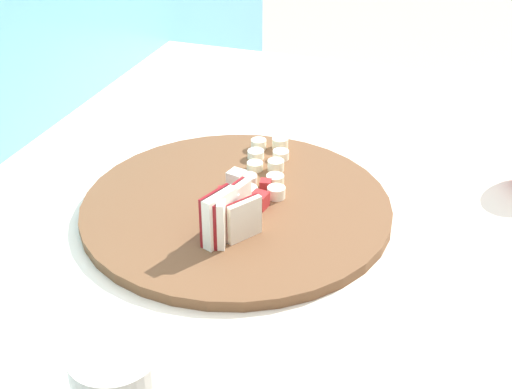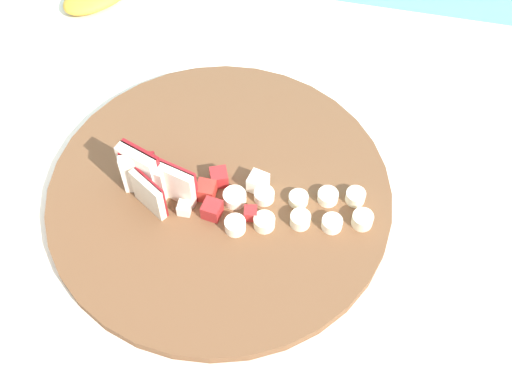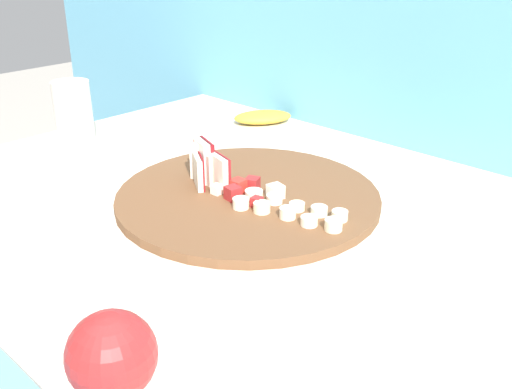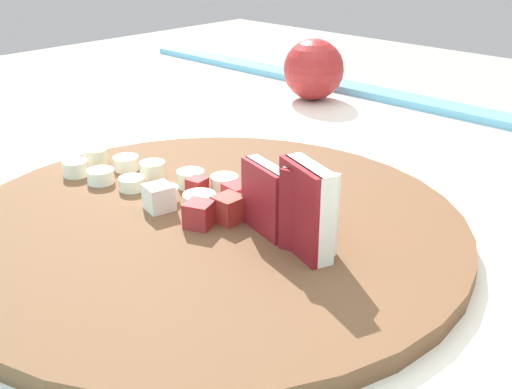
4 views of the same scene
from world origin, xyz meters
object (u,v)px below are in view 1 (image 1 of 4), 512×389
object	(u,v)px
apple_wedge_fan	(227,216)
banana_slice_rows	(266,167)
cutting_board	(236,207)
apple_dice_pile	(243,194)

from	to	relation	value
apple_wedge_fan	banana_slice_rows	bearing A→B (deg)	2.23
apple_wedge_fan	banana_slice_rows	xyz separation A→B (m)	(0.17, 0.01, -0.02)
cutting_board	apple_wedge_fan	distance (m)	0.08
apple_dice_pile	banana_slice_rows	distance (m)	0.09
apple_wedge_fan	cutting_board	bearing A→B (deg)	12.70
apple_wedge_fan	apple_dice_pile	distance (m)	0.09
apple_dice_pile	banana_slice_rows	xyz separation A→B (m)	(0.09, -0.00, -0.00)
apple_dice_pile	banana_slice_rows	size ratio (longest dim) A/B	0.55
apple_dice_pile	banana_slice_rows	bearing A→B (deg)	-2.05
apple_wedge_fan	apple_dice_pile	size ratio (longest dim) A/B	0.99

